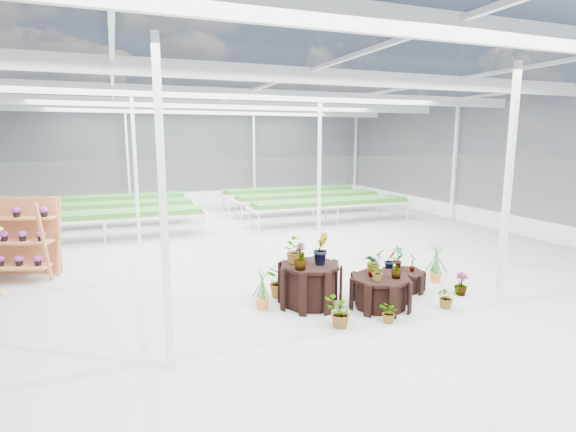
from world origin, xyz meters
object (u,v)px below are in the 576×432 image
object	(u,v)px
plinth_tall	(310,285)
plinth_mid	(380,292)
plinth_low	(403,280)
shelf_rack	(15,239)

from	to	relation	value
plinth_tall	plinth_mid	world-z (taller)	plinth_tall
plinth_tall	plinth_low	size ratio (longest dim) A/B	1.33
plinth_tall	plinth_mid	distance (m)	1.35
plinth_mid	plinth_low	world-z (taller)	plinth_mid
plinth_low	shelf_rack	size ratio (longest dim) A/B	0.49
plinth_tall	shelf_rack	distance (m)	6.84
plinth_tall	plinth_mid	xyz separation A→B (m)	(1.20, -0.60, -0.11)
plinth_tall	shelf_rack	world-z (taller)	shelf_rack
plinth_mid	plinth_low	distance (m)	1.22
plinth_mid	plinth_low	bearing A→B (deg)	34.99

